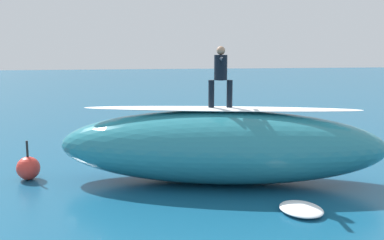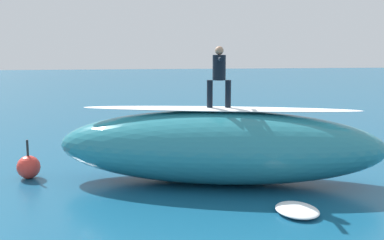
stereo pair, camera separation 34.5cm
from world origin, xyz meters
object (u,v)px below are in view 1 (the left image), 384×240
Objects in this scene: surfboard_paddling at (170,154)px; buoy_marker at (28,168)px; surfer_paddling at (173,149)px; surfboard_riding at (220,109)px; surfer_riding at (221,72)px.

buoy_marker is (4.00, 2.13, 0.27)m from surfboard_paddling.
buoy_marker is (4.11, 2.04, 0.08)m from surfer_paddling.
surfboard_paddling is at bearing 0.00° from surfer_paddling.
surfboard_paddling is at bearing -151.96° from buoy_marker.
surfboard_riding reaches higher than surfer_paddling.
surfer_riding is 0.98× the size of surfer_paddling.
surfboard_riding reaches higher than buoy_marker.
surfboard_riding is 1.26× the size of surfer_paddling.
surfer_riding is at bearing 0.00° from surfboard_riding.
buoy_marker reaches higher than surfboard_paddling.
surfboard_paddling is 4.54m from buoy_marker.
surfer_paddling is (0.82, -3.09, -1.68)m from surfboard_riding.
surfboard_riding is at bearing 143.28° from surfer_paddling.
surfer_paddling is 1.49× the size of buoy_marker.
surfboard_riding is 5.29m from buoy_marker.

